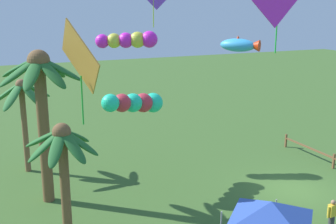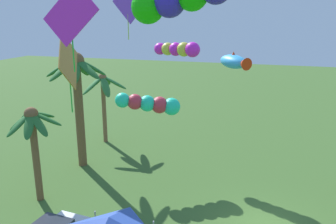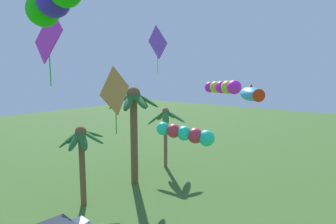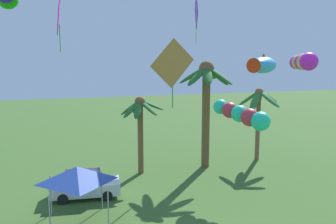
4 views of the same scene
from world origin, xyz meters
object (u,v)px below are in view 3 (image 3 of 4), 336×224
kite_diamond_3 (157,43)px  kite_tube_6 (223,87)px  palm_tree_0 (82,146)px  kite_diamond_1 (115,91)px  palm_tree_1 (166,121)px  kite_diamond_0 (48,37)px  kite_fish_4 (252,94)px  palm_tree_2 (133,113)px  kite_tube_2 (187,134)px

kite_diamond_3 → kite_tube_6: bearing=-8.6°
palm_tree_0 → kite_diamond_1: size_ratio=1.17×
palm_tree_1 → kite_diamond_3: size_ratio=2.07×
kite_diamond_0 → kite_diamond_1: bearing=33.5°
kite_diamond_0 → kite_fish_4: (8.28, -4.22, -2.28)m
palm_tree_2 → kite_tube_2: palm_tree_2 is taller
kite_tube_2 → palm_tree_0: bearing=136.5°
palm_tree_1 → kite_tube_6: (-1.00, -6.34, 3.40)m
palm_tree_1 → kite_tube_2: bearing=-128.7°
kite_diamond_1 → kite_tube_6: bearing=-33.8°
palm_tree_2 → kite_fish_4: bearing=-99.4°
kite_diamond_3 → kite_tube_6: 7.00m
kite_tube_2 → kite_fish_4: 6.41m
palm_tree_0 → palm_tree_1: bearing=3.8°
kite_tube_2 → kite_diamond_3: kite_diamond_3 is taller
kite_tube_6 → palm_tree_1: bearing=81.1°
kite_diamond_1 → kite_fish_4: bearing=-81.9°
kite_diamond_0 → kite_diamond_1: 8.76m
kite_fish_4 → kite_diamond_0: bearing=153.0°
kite_tube_6 → kite_diamond_3: bearing=171.4°
palm_tree_1 → palm_tree_2: (-4.67, -0.54, 1.34)m
palm_tree_1 → kite_tube_6: kite_tube_6 is taller
palm_tree_0 → kite_tube_2: 7.09m
palm_tree_0 → kite_fish_4: size_ratio=2.50×
palm_tree_0 → kite_tube_6: size_ratio=1.51×
palm_tree_2 → kite_diamond_0: 12.41m
kite_tube_2 → kite_fish_4: bearing=-110.3°
kite_diamond_0 → kite_diamond_3: bearing=9.1°
kite_tube_2 → kite_fish_4: (-1.95, -5.27, 3.09)m
palm_tree_2 → kite_tube_6: (3.67, -5.80, 2.06)m
palm_tree_2 → kite_diamond_1: bearing=-155.2°
kite_diamond_3 → kite_tube_6: (6.36, -0.96, -2.77)m
kite_diamond_1 → kite_tube_6: (6.63, -4.44, 0.16)m
kite_diamond_1 → kite_diamond_3: kite_diamond_3 is taller
palm_tree_1 → kite_tube_6: 7.27m
palm_tree_2 → kite_diamond_3: 7.34m
kite_diamond_1 → kite_diamond_3: (0.27, -3.48, 2.93)m
kite_diamond_0 → palm_tree_2: bearing=31.1°
kite_tube_2 → kite_diamond_3: size_ratio=1.41×
kite_fish_4 → kite_tube_6: bearing=39.5°
palm_tree_2 → kite_diamond_1: size_ratio=1.69×
kite_fish_4 → kite_tube_6: size_ratio=0.61×
palm_tree_1 → kite_diamond_1: 8.50m
kite_diamond_3 → kite_fish_4: size_ratio=1.27×
palm_tree_1 → kite_diamond_0: kite_diamond_0 is taller
kite_diamond_0 → kite_tube_2: kite_diamond_0 is taller
palm_tree_1 → kite_tube_6: size_ratio=1.59×
palm_tree_1 → kite_diamond_3: (-7.35, -5.38, 6.17)m
palm_tree_2 → kite_diamond_3: bearing=-119.0°
palm_tree_1 → kite_tube_2: palm_tree_1 is taller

